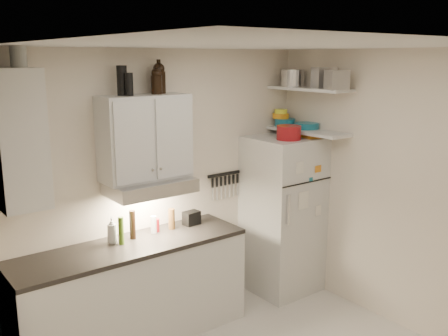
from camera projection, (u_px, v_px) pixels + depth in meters
ceiling at (275, 44)px, 3.39m from camera, size 3.20×3.00×0.02m
back_wall at (166, 186)px, 4.84m from camera, size 3.20×0.02×2.60m
left_wall at (53, 286)px, 2.72m from camera, size 0.02×3.00×2.60m
right_wall at (399, 192)px, 4.63m from camera, size 0.02×3.00×2.60m
base_cabinet at (133, 295)px, 4.46m from camera, size 2.10×0.60×0.88m
countertop at (131, 246)px, 4.36m from camera, size 2.10×0.62×0.04m
upper_cabinet at (145, 137)px, 4.42m from camera, size 0.80×0.33×0.75m
side_cabinet at (14, 138)px, 3.61m from camera, size 0.33×0.55×1.00m
range_hood at (150, 186)px, 4.46m from camera, size 0.76×0.46×0.12m
fridge at (283, 215)px, 5.41m from camera, size 0.70×0.68×1.70m
shelf_hi at (309, 89)px, 5.13m from camera, size 0.30×0.95×0.03m
shelf_lo at (308, 131)px, 5.23m from camera, size 0.30×0.95×0.03m
knife_strip at (224, 174)px, 5.23m from camera, size 0.42×0.02×0.03m
dutch_oven at (289, 133)px, 5.05m from camera, size 0.31×0.31×0.14m
book_stack at (310, 134)px, 5.21m from camera, size 0.21×0.24×0.07m
spice_jar at (294, 134)px, 5.12m from camera, size 0.07×0.07×0.10m
stock_pot at (293, 78)px, 5.29m from camera, size 0.30×0.30×0.18m
tin_a at (324, 78)px, 5.03m from camera, size 0.26×0.25×0.21m
tin_b at (337, 80)px, 4.77m from camera, size 0.24×0.24×0.18m
bowl_teal at (285, 123)px, 5.45m from camera, size 0.22×0.22×0.09m
bowl_orange at (281, 116)px, 5.47m from camera, size 0.18×0.18×0.05m
bowl_yellow at (281, 111)px, 5.46m from camera, size 0.14×0.14×0.04m
plates at (307, 126)px, 5.30m from camera, size 0.34×0.34×0.06m
growler_a at (156, 81)px, 4.39m from camera, size 0.13×0.13×0.23m
growler_b at (159, 78)px, 4.48m from camera, size 0.13×0.13×0.28m
thermos_a at (122, 81)px, 4.23m from camera, size 0.10×0.10×0.25m
thermos_b at (129, 84)px, 4.19m from camera, size 0.07×0.07×0.19m
side_jar at (18, 56)px, 3.53m from camera, size 0.13×0.13×0.15m
soap_bottle at (112, 229)px, 4.36m from camera, size 0.13×0.13×0.27m
pepper_mill at (172, 219)px, 4.73m from camera, size 0.07×0.07×0.20m
oil_bottle at (121, 231)px, 4.34m from camera, size 0.06×0.06×0.25m
vinegar_bottle at (133, 225)px, 4.47m from camera, size 0.07×0.07×0.26m
clear_bottle at (154, 225)px, 4.63m from camera, size 0.07×0.07×0.16m
red_jar at (156, 225)px, 4.67m from camera, size 0.08×0.08×0.12m
caddy at (191, 218)px, 4.87m from camera, size 0.16×0.12×0.13m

